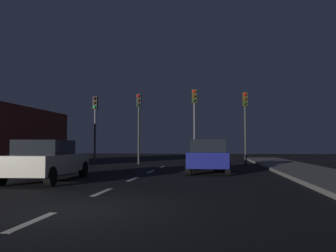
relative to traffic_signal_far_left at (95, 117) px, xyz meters
name	(u,v)px	position (x,y,z in m)	size (l,w,h in m)	color
ground_plane	(137,178)	(5.08, -9.40, -3.31)	(80.00, 80.00, 0.00)	black
sidewalk_curb_right	(331,178)	(12.58, -9.40, -3.23)	(3.00, 40.00, 0.15)	gray
lane_stripe_nearest	(33,221)	(5.08, -17.60, -3.31)	(0.16, 1.60, 0.01)	silver
lane_stripe_second	(102,192)	(5.08, -13.80, -3.31)	(0.16, 1.60, 0.01)	silver
lane_stripe_third	(133,179)	(5.08, -10.00, -3.31)	(0.16, 1.60, 0.01)	silver
lane_stripe_fourth	(151,172)	(5.08, -6.20, -3.31)	(0.16, 1.60, 0.01)	silver
lane_stripe_fifth	(162,167)	(5.08, -2.40, -3.31)	(0.16, 1.60, 0.01)	silver
traffic_signal_far_left	(95,117)	(0.00, 0.00, 0.00)	(0.32, 0.38, 4.71)	#4C4C51
traffic_signal_center_left	(139,115)	(3.11, 0.00, 0.08)	(0.32, 0.38, 4.83)	#2D2D30
traffic_signal_center_right	(194,112)	(6.92, 0.00, 0.22)	(0.32, 0.38, 5.05)	#4C4C51
traffic_signal_far_right	(245,114)	(10.27, 0.00, 0.06)	(0.32, 0.38, 4.79)	#2D2D30
car_stopped_ahead	(208,156)	(7.94, -6.66, -2.52)	(1.93, 4.15, 1.57)	navy
car_adjacent_lane	(47,160)	(2.10, -11.18, -2.54)	(2.15, 4.65, 1.50)	beige
storefront_left	(1,137)	(-5.47, -2.39, -1.49)	(5.10, 8.86, 3.64)	maroon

